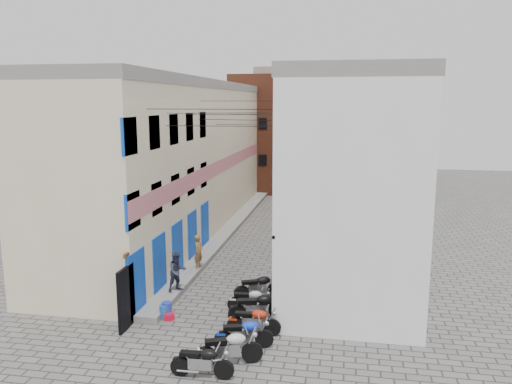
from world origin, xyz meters
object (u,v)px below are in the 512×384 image
Objects in this scene: motorcycle_d at (254,319)px; red_crate at (169,317)px; motorcycle_e at (258,306)px; motorcycle_f at (251,299)px; water_jug_near at (164,312)px; water_jug_far at (167,310)px; motorcycle_b at (229,346)px; person_a at (199,252)px; motorcycle_a at (202,360)px; motorcycle_g at (258,286)px; person_b at (177,271)px; motorcycle_c at (244,332)px.

motorcycle_d is 3.30m from red_crate.
motorcycle_f is at bearing -167.79° from motorcycle_e.
water_jug_near is at bearing 163.15° from red_crate.
water_jug_far is at bearing -103.82° from motorcycle_d.
person_a reaches higher than motorcycle_b.
motorcycle_a is at bearing -29.78° from motorcycle_e.
motorcycle_f is 1.24m from motorcycle_g.
person_b is 2.10m from water_jug_far.
motorcycle_g is at bearing 40.33° from red_crate.
person_b is at bearing -170.50° from person_a.
water_jug_near is at bearing -119.91° from water_jug_far.
motorcycle_g is (-0.00, 5.12, -0.03)m from motorcycle_b.
motorcycle_b is at bearing 142.11° from motorcycle_a.
motorcycle_b is 5.84m from person_b.
water_jug_far is (-3.24, 1.81, -0.27)m from motorcycle_c.
motorcycle_c is at bearing 146.63° from motorcycle_b.
water_jug_near is (-3.32, 1.68, -0.30)m from motorcycle_c.
person_a reaches higher than motorcycle_g.
motorcycle_e is at bearing 151.88° from motorcycle_b.
motorcycle_a is 3.25× the size of water_jug_far.
motorcycle_a is 3.67× the size of water_jug_near.
water_jug_far is at bearing -155.02° from motorcycle_b.
motorcycle_c is 0.97× the size of motorcycle_g.
motorcycle_d is 1.15× the size of person_b.
motorcycle_c reaches higher than motorcycle_d.
person_a is 3.05× the size of water_jug_near.
motorcycle_d is at bearing -16.22° from motorcycle_g.
motorcycle_e reaches higher than motorcycle_g.
person_a is (-3.23, 2.58, 0.45)m from motorcycle_g.
red_crate is at bearing -72.88° from motorcycle_g.
motorcycle_b is 1.18× the size of motorcycle_f.
person_b is at bearing 97.31° from water_jug_far.
motorcycle_f is 0.89× the size of motorcycle_g.
motorcycle_f is at bearing 160.04° from motorcycle_b.
water_jug_near is at bearing -101.56° from motorcycle_d.
motorcycle_b is at bearing -147.17° from person_a.
motorcycle_a is 1.15× the size of person_b.
water_jug_far reaches higher than water_jug_near.
person_b reaches higher than motorcycle_g.
motorcycle_b is at bearing -22.66° from motorcycle_e.
water_jug_near is (-3.45, -0.26, -0.38)m from motorcycle_e.
red_crate is at bearing -126.76° from person_b.
person_b is 2.22m from water_jug_near.
motorcycle_f is at bearing 23.12° from red_crate.
motorcycle_a reaches higher than red_crate.
motorcycle_f is 3.21m from water_jug_near.
water_jug_near is (-3.08, 2.76, -0.34)m from motorcycle_b.
person_b is at bearing 100.73° from red_crate.
red_crate is (-3.22, 0.59, -0.42)m from motorcycle_d.
motorcycle_e is 1.35× the size of person_b.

